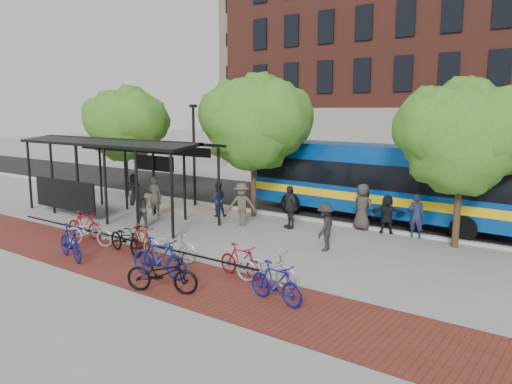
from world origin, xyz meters
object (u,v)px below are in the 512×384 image
Objects in this scene: bus_shelter at (114,151)px; bike_4 at (126,239)px; pedestrian_0 at (134,189)px; pedestrian_2 at (218,199)px; bike_9 at (241,261)px; tree_a at (126,121)px; bike_8 at (162,273)px; tree_c at (465,133)px; bus at (383,178)px; bike_2 at (90,232)px; pedestrian_8 at (142,209)px; tree_b at (256,119)px; bike_10 at (266,268)px; bike_6 at (170,245)px; pedestrian_5 at (387,214)px; bike_3 at (71,242)px; pedestrian_1 at (155,196)px; bike_5 at (142,242)px; lamp_post_left at (194,152)px; pedestrian_4 at (290,207)px; bike_1 at (85,225)px; pedestrian_6 at (363,207)px; bike_11 at (276,283)px; bike_7 at (159,258)px; pedestrian_7 at (417,216)px.

bike_4 is (5.33, -3.76, -2.48)m from bus_shelter.
bike_4 is at bearing -68.01° from pedestrian_0.
pedestrian_0 is at bearing -35.74° from pedestrian_2.
bus_shelter is 10.81m from bike_9.
bike_4 is 1.20× the size of bike_9.
tree_a is at bearing -48.55° from pedestrian_2.
bike_8 is 13.11m from pedestrian_0.
tree_c reaches higher than bus.
bike_9 is at bearing -104.69° from bike_2.
tree_b is at bearing 39.06° from pedestrian_8.
bike_10 is at bearing -77.34° from bike_4.
pedestrian_5 reaches higher than bike_6.
pedestrian_8 is (-1.41, 4.25, 0.27)m from bike_3.
tree_a is 3.36× the size of pedestrian_1.
tree_c is (8.99, -0.00, -0.41)m from tree_b.
bike_10 is 13.66m from pedestrian_0.
bike_9 is at bearing -65.87° from bike_5.
lamp_post_left reaches higher than pedestrian_4.
bike_3 reaches higher than bike_9.
bike_1 is at bearing -105.42° from pedestrian_4.
bike_5 is (6.14, -3.75, -2.44)m from bus_shelter.
pedestrian_6 reaches higher than bike_4.
bike_9 is at bearing 70.70° from bike_11.
tree_c reaches higher than bus_shelter.
lamp_post_left is at bearing 54.12° from bike_9.
pedestrian_0 is 5.54m from pedestrian_8.
bike_11 is at bearing -115.95° from bike_6.
bike_4 is 0.98× the size of bike_8.
bus_shelter is 2.07× the size of lamp_post_left.
pedestrian_0 is (-4.88, 6.15, 0.32)m from bike_2.
bike_9 is at bearing -102.77° from bike_6.
bike_2 is at bearing -107.41° from pedestrian_8.
tree_a is at bearing 13.72° from pedestrian_6.
tree_c is at bearing -30.50° from bike_10.
tree_b is 4.06m from pedestrian_2.
bike_4 is (0.10, -7.59, -3.94)m from tree_b.
bike_4 is 0.81m from bike_5.
bike_7 is (2.74, -1.00, 0.08)m from bike_4.
bike_6 is at bearing 96.64° from bike_9.
pedestrian_8 is (-6.98, 2.31, 0.35)m from bike_9.
pedestrian_8 is at bearing 78.07° from bike_11.
pedestrian_6 is (11.75, 1.99, 0.13)m from pedestrian_0.
pedestrian_5 is at bearing -59.08° from bike_1.
bike_3 is 9.56m from pedestrian_0.
bike_2 is at bearing -103.08° from tree_b.
pedestrian_1 reaches higher than bike_6.
pedestrian_2 is at bearing 8.44° from pedestrian_7.
bike_3 is at bearing -137.16° from tree_c.
pedestrian_8 is (-6.05, 4.55, 0.31)m from bike_8.
bike_11 is at bearing -46.75° from pedestrian_8.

